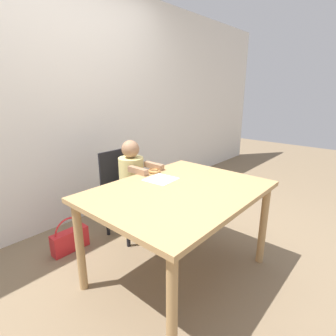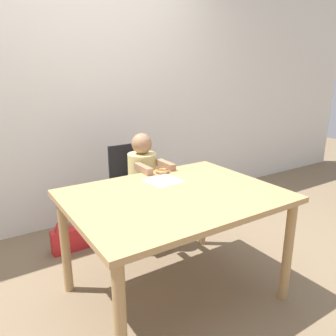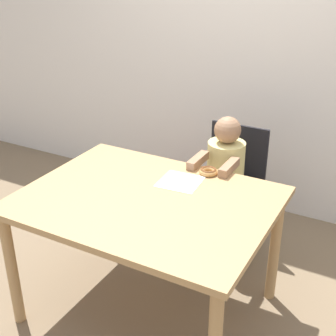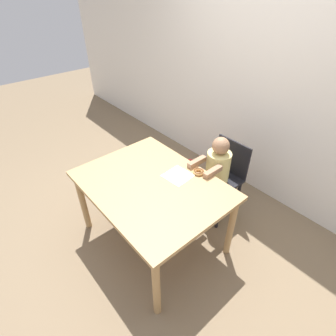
# 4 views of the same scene
# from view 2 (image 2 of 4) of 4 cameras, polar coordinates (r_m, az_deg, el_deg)

# --- Properties ---
(ground_plane) EXTENTS (12.00, 12.00, 0.00)m
(ground_plane) POSITION_cam_2_polar(r_m,az_deg,el_deg) (2.38, 1.05, -21.00)
(ground_plane) COLOR #7A664C
(wall_back) EXTENTS (8.00, 0.05, 2.50)m
(wall_back) POSITION_cam_2_polar(r_m,az_deg,el_deg) (3.23, -14.02, 12.48)
(wall_back) COLOR silver
(wall_back) RESTS_ON ground_plane
(dining_table) EXTENTS (1.29, 0.98, 0.73)m
(dining_table) POSITION_cam_2_polar(r_m,az_deg,el_deg) (2.05, 1.15, -6.65)
(dining_table) COLOR tan
(dining_table) RESTS_ON ground_plane
(chair) EXTENTS (0.39, 0.38, 0.85)m
(chair) POSITION_cam_2_polar(r_m,az_deg,el_deg) (2.84, -5.39, -3.95)
(chair) COLOR black
(chair) RESTS_ON ground_plane
(child_figure) EXTENTS (0.25, 0.42, 0.98)m
(child_figure) POSITION_cam_2_polar(r_m,az_deg,el_deg) (2.74, -4.36, -3.98)
(child_figure) COLOR #E0D17F
(child_figure) RESTS_ON ground_plane
(donut) EXTENTS (0.11, 0.11, 0.03)m
(donut) POSITION_cam_2_polar(r_m,az_deg,el_deg) (2.43, -1.03, -0.40)
(donut) COLOR tan
(donut) RESTS_ON dining_table
(napkin) EXTENTS (0.24, 0.24, 0.00)m
(napkin) POSITION_cam_2_polar(r_m,az_deg,el_deg) (2.25, -0.86, -2.22)
(napkin) COLOR white
(napkin) RESTS_ON dining_table
(handbag) EXTENTS (0.33, 0.10, 0.33)m
(handbag) POSITION_cam_2_polar(r_m,az_deg,el_deg) (2.92, -16.43, -11.54)
(handbag) COLOR red
(handbag) RESTS_ON ground_plane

